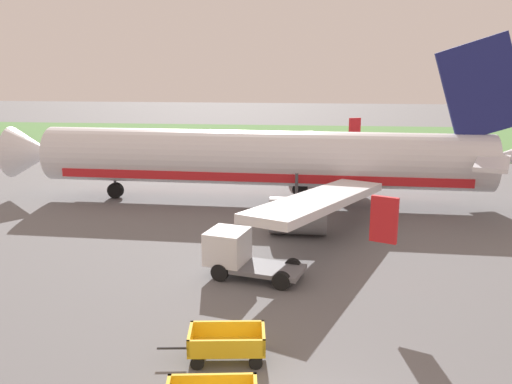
{
  "coord_description": "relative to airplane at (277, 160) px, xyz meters",
  "views": [
    {
      "loc": [
        -0.45,
        -13.0,
        9.73
      ],
      "look_at": [
        -3.13,
        15.33,
        2.8
      ],
      "focal_mm": 38.79,
      "sensor_mm": 36.0,
      "label": 1
    }
  ],
  "objects": [
    {
      "name": "service_truck_beside_carts",
      "position": [
        -1.05,
        -13.06,
        -1.95
      ],
      "size": [
        4.71,
        2.95,
        2.1
      ],
      "color": "slate",
      "rests_on": "ground"
    },
    {
      "name": "grass_strip",
      "position": [
        2.48,
        30.82,
        -3.02
      ],
      "size": [
        220.0,
        28.0,
        0.06
      ],
      "primitive_type": "cube",
      "color": "#518442",
      "rests_on": "ground"
    },
    {
      "name": "baggage_cart_third_in_row",
      "position": [
        -0.48,
        -20.36,
        -2.45
      ],
      "size": [
        3.61,
        1.67,
        1.07
      ],
      "color": "gold",
      "rests_on": "ground"
    },
    {
      "name": "airplane",
      "position": [
        0.0,
        0.0,
        0.0
      ],
      "size": [
        37.61,
        30.27,
        11.34
      ],
      "color": "silver",
      "rests_on": "ground"
    }
  ]
}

